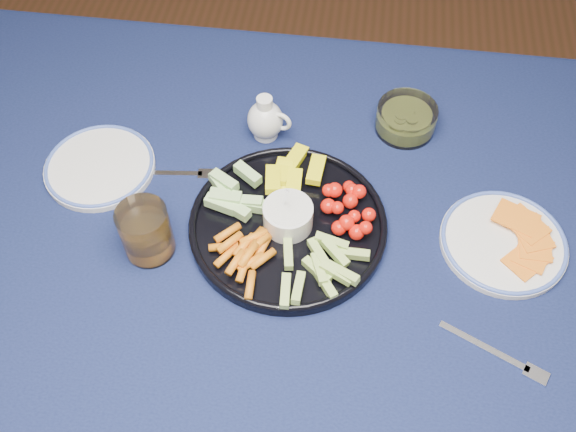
# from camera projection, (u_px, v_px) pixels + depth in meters

# --- Properties ---
(dining_table) EXTENTS (1.67, 1.07, 0.75)m
(dining_table) POSITION_uv_depth(u_px,v_px,m) (314.00, 274.00, 1.13)
(dining_table) COLOR #532F1B
(dining_table) RESTS_ON ground
(crudite_platter) EXTENTS (0.33, 0.33, 0.11)m
(crudite_platter) POSITION_uv_depth(u_px,v_px,m) (287.00, 222.00, 1.06)
(crudite_platter) COLOR black
(crudite_platter) RESTS_ON dining_table
(creamer_pitcher) EXTENTS (0.08, 0.07, 0.09)m
(creamer_pitcher) POSITION_uv_depth(u_px,v_px,m) (266.00, 120.00, 1.17)
(creamer_pitcher) COLOR white
(creamer_pitcher) RESTS_ON dining_table
(pickle_bowl) EXTENTS (0.11, 0.11, 0.05)m
(pickle_bowl) POSITION_uv_depth(u_px,v_px,m) (406.00, 120.00, 1.19)
(pickle_bowl) COLOR silver
(pickle_bowl) RESTS_ON dining_table
(cheese_plate) EXTENTS (0.21, 0.21, 0.02)m
(cheese_plate) POSITION_uv_depth(u_px,v_px,m) (504.00, 241.00, 1.05)
(cheese_plate) COLOR silver
(cheese_plate) RESTS_ON dining_table
(juice_tumbler) EXTENTS (0.08, 0.08, 0.10)m
(juice_tumbler) POSITION_uv_depth(u_px,v_px,m) (147.00, 234.00, 1.02)
(juice_tumbler) COLOR silver
(juice_tumbler) RESTS_ON dining_table
(fork_left) EXTENTS (0.17, 0.03, 0.00)m
(fork_left) POSITION_uv_depth(u_px,v_px,m) (179.00, 174.00, 1.15)
(fork_left) COLOR white
(fork_left) RESTS_ON dining_table
(fork_right) EXTENTS (0.16, 0.08, 0.00)m
(fork_right) POSITION_uv_depth(u_px,v_px,m) (502.00, 356.00, 0.94)
(fork_right) COLOR white
(fork_right) RESTS_ON dining_table
(side_plate_extra) EXTENTS (0.20, 0.20, 0.02)m
(side_plate_extra) POSITION_uv_depth(u_px,v_px,m) (100.00, 166.00, 1.15)
(side_plate_extra) COLOR silver
(side_plate_extra) RESTS_ON dining_table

